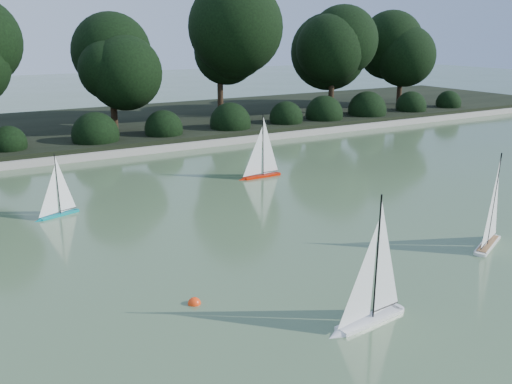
% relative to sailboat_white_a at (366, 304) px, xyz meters
% --- Properties ---
extents(ground, '(80.00, 80.00, 0.00)m').
position_rel_sailboat_white_a_xyz_m(ground, '(0.06, 1.27, -0.26)').
color(ground, '#3C5734').
rests_on(ground, ground).
extents(pond_coping, '(40.00, 0.35, 0.18)m').
position_rel_sailboat_white_a_xyz_m(pond_coping, '(0.06, 10.27, -0.17)').
color(pond_coping, gray).
rests_on(pond_coping, ground).
extents(far_bank, '(40.00, 8.00, 0.30)m').
position_rel_sailboat_white_a_xyz_m(far_bank, '(0.06, 14.27, -0.11)').
color(far_bank, black).
rests_on(far_bank, ground).
extents(tree_line, '(26.31, 3.93, 4.39)m').
position_rel_sailboat_white_a_xyz_m(tree_line, '(1.29, 12.70, 2.39)').
color(tree_line, black).
rests_on(tree_line, ground).
extents(shrub_hedge, '(29.10, 1.10, 1.10)m').
position_rel_sailboat_white_a_xyz_m(shrub_hedge, '(0.06, 11.17, 0.19)').
color(shrub_hedge, black).
rests_on(shrub_hedge, ground).
extents(sailboat_white_a, '(1.20, 0.30, 1.63)m').
position_rel_sailboat_white_a_xyz_m(sailboat_white_a, '(0.00, 0.00, 0.00)').
color(sailboat_white_a, silver).
rests_on(sailboat_white_a, ground).
extents(sailboat_white_b, '(1.12, 0.63, 1.60)m').
position_rel_sailboat_white_a_xyz_m(sailboat_white_b, '(3.37, 0.92, -0.01)').
color(sailboat_white_b, silver).
rests_on(sailboat_white_b, ground).
extents(sailboat_orange, '(1.12, 0.20, 1.53)m').
position_rel_sailboat_white_a_xyz_m(sailboat_orange, '(2.42, 6.40, -0.01)').
color(sailboat_orange, red).
rests_on(sailboat_orange, ground).
extents(sailboat_teal, '(0.88, 0.40, 1.22)m').
position_rel_sailboat_white_a_xyz_m(sailboat_teal, '(-2.19, 5.85, -0.06)').
color(sailboat_teal, '#038283').
rests_on(sailboat_teal, ground).
extents(race_buoy, '(0.16, 0.16, 0.16)m').
position_rel_sailboat_white_a_xyz_m(race_buoy, '(-1.47, 1.46, -0.26)').
color(race_buoy, '#FF3A0D').
rests_on(race_buoy, ground).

